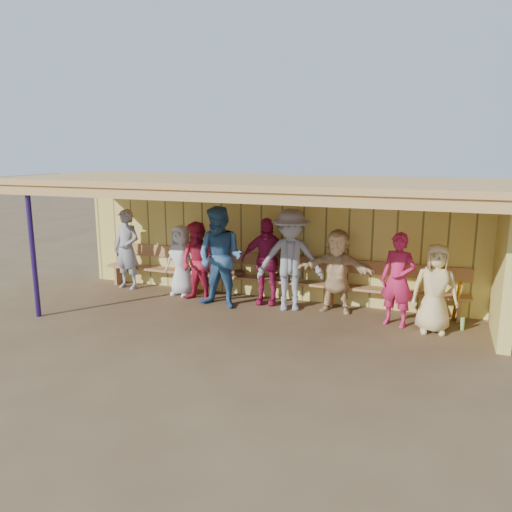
% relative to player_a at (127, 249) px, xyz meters
% --- Properties ---
extents(ground, '(90.00, 90.00, 0.00)m').
position_rel_player_a_xyz_m(ground, '(3.17, -0.81, -0.87)').
color(ground, brown).
rests_on(ground, ground).
extents(player_a, '(0.67, 0.47, 1.75)m').
position_rel_player_a_xyz_m(player_a, '(0.00, 0.00, 0.00)').
color(player_a, gray).
rests_on(player_a, ground).
extents(player_b, '(0.78, 0.56, 1.48)m').
position_rel_player_a_xyz_m(player_b, '(1.36, -0.05, -0.13)').
color(player_b, silver).
rests_on(player_b, ground).
extents(player_c, '(1.02, 0.84, 1.96)m').
position_rel_player_a_xyz_m(player_c, '(2.46, -0.51, 0.11)').
color(player_c, '#356392').
rests_on(player_c, ground).
extents(player_d, '(1.05, 0.54, 1.71)m').
position_rel_player_a_xyz_m(player_d, '(3.21, 0.00, -0.02)').
color(player_d, '#AC1B4C').
rests_on(player_d, ground).
extents(player_e, '(1.41, 1.07, 1.92)m').
position_rel_player_a_xyz_m(player_e, '(3.76, -0.19, 0.09)').
color(player_e, gray).
rests_on(player_e, ground).
extents(player_f, '(1.45, 0.46, 1.56)m').
position_rel_player_a_xyz_m(player_f, '(4.61, 0.00, -0.09)').
color(player_f, '#E1B87E').
rests_on(player_f, ground).
extents(player_g, '(0.68, 0.54, 1.63)m').
position_rel_player_a_xyz_m(player_g, '(5.74, -0.40, -0.06)').
color(player_g, '#C41F4D').
rests_on(player_g, ground).
extents(player_h, '(0.79, 0.58, 1.50)m').
position_rel_player_a_xyz_m(player_h, '(6.35, -0.52, -0.12)').
color(player_h, '#E1C57E').
rests_on(player_h, ground).
extents(player_extra, '(0.90, 0.77, 1.61)m').
position_rel_player_a_xyz_m(player_extra, '(1.91, -0.36, -0.07)').
color(player_extra, '#BF1E38').
rests_on(player_extra, ground).
extents(dugout_structure, '(8.80, 3.20, 2.50)m').
position_rel_player_a_xyz_m(dugout_structure, '(3.56, -0.12, 0.82)').
color(dugout_structure, '#E7D062').
rests_on(dugout_structure, ground).
extents(bench, '(7.60, 0.34, 0.93)m').
position_rel_player_a_xyz_m(bench, '(3.17, 0.31, -0.35)').
color(bench, tan).
rests_on(bench, ground).
extents(dugout_equipment, '(5.44, 0.62, 0.80)m').
position_rel_player_a_xyz_m(dugout_equipment, '(3.19, 0.18, -0.38)').
color(dugout_equipment, orange).
rests_on(dugout_equipment, ground).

